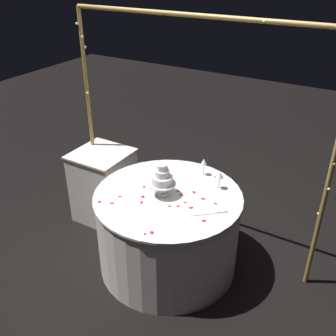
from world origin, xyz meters
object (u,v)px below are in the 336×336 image
object	(u,v)px
main_table	(168,230)
cake_knife	(211,213)
tiered_cake	(162,178)
side_table	(104,185)
wine_glass_0	(220,176)
wine_glass_1	(159,165)
wine_glass_2	(204,163)
decorative_arch	(193,102)

from	to	relation	value
main_table	cake_knife	world-z (taller)	cake_knife
tiered_cake	side_table	bearing A→B (deg)	160.96
tiered_cake	cake_knife	xyz separation A→B (m)	(0.45, -0.04, -0.15)
wine_glass_0	wine_glass_1	bearing A→B (deg)	-172.72
wine_glass_1	wine_glass_2	xyz separation A→B (m)	(0.33, 0.21, 0.01)
main_table	wine_glass_2	bearing A→B (deg)	76.95
wine_glass_2	decorative_arch	bearing A→B (deg)	-156.11
decorative_arch	wine_glass_2	bearing A→B (deg)	23.89
wine_glass_1	wine_glass_2	bearing A→B (deg)	32.57
cake_knife	decorative_arch	bearing A→B (deg)	132.52
decorative_arch	tiered_cake	xyz separation A→B (m)	(-0.04, -0.42, -0.51)
main_table	wine_glass_1	xyz separation A→B (m)	(-0.22, 0.23, 0.47)
wine_glass_0	wine_glass_1	world-z (taller)	wine_glass_0
wine_glass_0	wine_glass_1	distance (m)	0.54
wine_glass_2	cake_knife	distance (m)	0.60
side_table	wine_glass_1	bearing A→B (deg)	-4.34
side_table	cake_knife	xyz separation A→B (m)	(1.35, -0.34, 0.36)
wine_glass_0	tiered_cake	bearing A→B (deg)	-137.78
decorative_arch	side_table	world-z (taller)	decorative_arch
tiered_cake	wine_glass_1	size ratio (longest dim) A/B	1.90
side_table	cake_knife	world-z (taller)	side_table
decorative_arch	main_table	size ratio (longest dim) A/B	1.89
main_table	cake_knife	xyz separation A→B (m)	(0.41, -0.06, 0.37)
decorative_arch	side_table	distance (m)	1.38
wine_glass_2	cake_knife	bearing A→B (deg)	-58.01
decorative_arch	main_table	xyz separation A→B (m)	(0.00, -0.40, -1.03)
side_table	cake_knife	size ratio (longest dim) A/B	3.09
wine_glass_0	wine_glass_2	size ratio (longest dim) A/B	0.99
wine_glass_1	wine_glass_2	world-z (taller)	wine_glass_2
main_table	wine_glass_1	bearing A→B (deg)	133.88
tiered_cake	wine_glass_1	distance (m)	0.32
tiered_cake	wine_glass_0	world-z (taller)	tiered_cake
wine_glass_0	cake_knife	world-z (taller)	wine_glass_0
wine_glass_0	wine_glass_1	xyz separation A→B (m)	(-0.54, -0.07, -0.01)
decorative_arch	tiered_cake	distance (m)	0.66
wine_glass_2	side_table	bearing A→B (deg)	-171.50
side_table	wine_glass_2	size ratio (longest dim) A/B	4.71
tiered_cake	decorative_arch	bearing A→B (deg)	84.45
main_table	wine_glass_1	distance (m)	0.57
tiered_cake	main_table	bearing A→B (deg)	26.47
wine_glass_1	cake_knife	distance (m)	0.71
main_table	wine_glass_2	xyz separation A→B (m)	(0.10, 0.44, 0.48)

